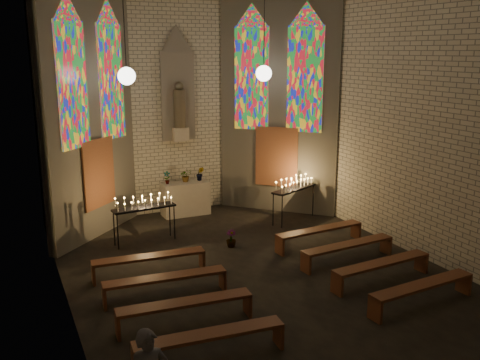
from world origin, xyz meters
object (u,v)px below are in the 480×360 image
Objects in this scene: altar at (185,198)px; votive_stand_right at (294,186)px; votive_stand_left at (144,204)px; aisle_flower_pot at (231,239)px.

altar is 0.84× the size of votive_stand_right.
votive_stand_left is at bearing -133.17° from altar.
votive_stand_left reaches higher than altar.
votive_stand_right is at bearing -34.80° from altar.
altar is at bearing 120.83° from votive_stand_right.
aisle_flower_pot is (0.14, -3.08, -0.28)m from altar.
aisle_flower_pot is at bearing -178.36° from votive_stand_right.
altar is at bearing 92.55° from aisle_flower_pot.
votive_stand_right is at bearing 26.01° from aisle_flower_pot.
aisle_flower_pot is 2.38m from votive_stand_left.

